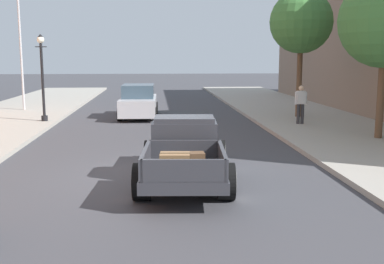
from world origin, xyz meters
name	(u,v)px	position (x,y,z in m)	size (l,w,h in m)	color
ground_plane	(158,174)	(0.00, 0.00, 0.00)	(140.00, 140.00, 0.00)	#3D3D42
hotrod_truck_gunmetal	(184,150)	(0.64, -0.63, 0.75)	(2.41, 5.02, 1.58)	#333338
car_background_silver	(139,102)	(-0.87, 11.44, 0.77)	(1.93, 4.33, 1.65)	#B7B7BC
pedestrian_sidewalk_right	(301,102)	(6.18, 7.64, 1.09)	(0.53, 0.22, 1.65)	#333338
street_lamp_far	(42,71)	(-5.03, 9.43, 2.39)	(0.50, 0.32, 3.85)	black
flagpole	(23,4)	(-6.95, 14.09, 5.77)	(1.74, 0.16, 9.16)	#B2B2B7
street_tree_second	(301,22)	(6.83, 10.04, 4.60)	(2.95, 2.95, 5.95)	brown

